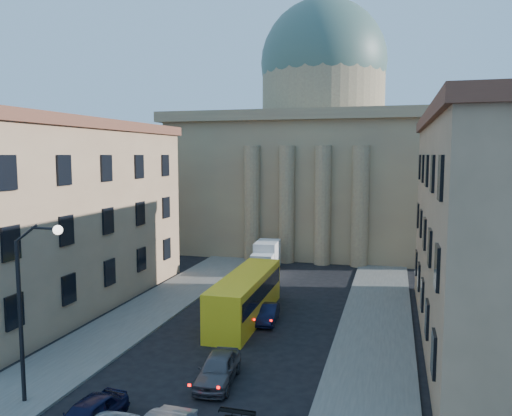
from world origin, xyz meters
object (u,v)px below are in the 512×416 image
at_px(box_truck, 266,258).
at_px(street_lamp, 29,298).
at_px(car_left_near, 87,416).
at_px(city_bus, 246,295).

bearing_deg(box_truck, street_lamp, -101.77).
height_order(car_left_near, box_truck, box_truck).
relative_size(car_left_near, city_bus, 0.36).
relative_size(city_bus, box_truck, 2.05).
relative_size(car_left_near, box_truck, 0.75).
height_order(city_bus, box_truck, city_bus).
relative_size(street_lamp, city_bus, 0.76).
distance_m(car_left_near, city_bus, 16.55).
distance_m(city_bus, box_truck, 14.65).
bearing_deg(city_bus, car_left_near, -98.77).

